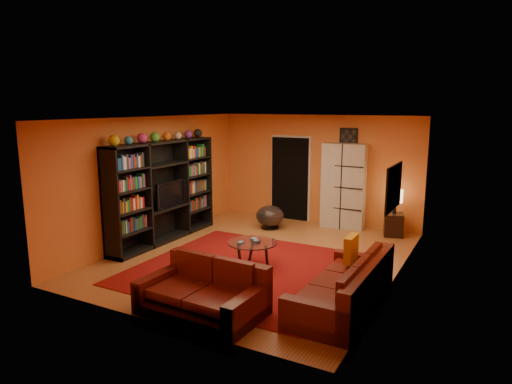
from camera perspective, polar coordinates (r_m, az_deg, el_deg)
The scene contains 20 objects.
floor at distance 8.75m, azimuth 0.41°, elevation -8.06°, with size 6.00×6.00×0.00m, color #985A2F.
ceiling at distance 8.28m, azimuth 0.43°, elevation 9.22°, with size 6.00×6.00×0.00m, color white.
wall_back at distance 11.12m, azimuth 7.67°, elevation 2.84°, with size 6.00×6.00×0.00m, color orange.
wall_front at distance 5.99m, azimuth -13.15°, elevation -4.31°, with size 6.00×6.00×0.00m, color orange.
wall_left at distance 9.82m, azimuth -12.60°, elevation 1.60°, with size 6.00×6.00×0.00m, color orange.
wall_right at distance 7.60m, azimuth 17.33°, elevation -1.31°, with size 6.00×6.00×0.00m, color orange.
rug at distance 8.12m, azimuth -1.30°, elevation -9.54°, with size 3.60×3.60×0.01m, color #620B0C.
doorway at distance 11.39m, azimuth 4.27°, elevation 1.67°, with size 0.95×0.10×2.04m, color black.
wall_art_right at distance 7.26m, azimuth 16.85°, elevation 0.57°, with size 0.03×1.00×0.70m, color black.
wall_art_back at distance 10.78m, azimuth 11.49°, elevation 6.48°, with size 0.42×0.03×0.52m, color black.
entertainment_unit at distance 9.72m, azimuth -11.53°, elevation 0.05°, with size 0.45×3.00×2.10m, color black.
tv at distance 9.76m, azimuth -10.95°, elevation -0.20°, with size 0.13×0.96×0.55m, color black.
sofa at distance 6.72m, azimuth 11.47°, elevation -11.70°, with size 0.95×2.28×0.85m.
loveseat at distance 6.51m, azimuth -6.32°, elevation -12.34°, with size 1.72×1.07×0.85m.
throw_pillow at distance 7.30m, azimuth 11.80°, elevation -6.98°, with size 0.12×0.42×0.42m, color orange.
coffee_table at distance 8.12m, azimuth -0.42°, elevation -6.59°, with size 0.88×0.88×0.44m.
storage_cabinet at distance 10.75m, azimuth 10.92°, elevation 0.75°, with size 0.98×0.44×1.97m, color #BAB5AC.
bowl_chair at distance 10.60m, azimuth 1.77°, elevation -3.05°, with size 0.66×0.66×0.54m.
side_table at distance 10.45m, azimuth 16.82°, elevation -3.94°, with size 0.40×0.40×0.50m, color black.
table_lamp at distance 10.31m, azimuth 17.01°, elevation -0.56°, with size 0.32×0.32×0.53m.
Camera 1 is at (3.86, -7.31, 2.85)m, focal length 32.00 mm.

